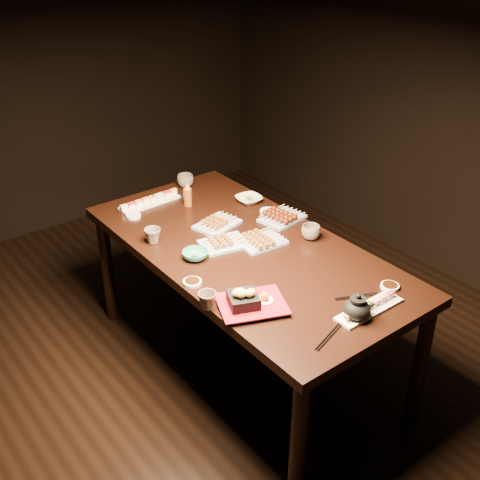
% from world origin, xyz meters
% --- Properties ---
extents(ground, '(5.00, 5.00, 0.00)m').
position_xyz_m(ground, '(0.00, 0.00, 0.00)').
color(ground, black).
rests_on(ground, ground).
extents(dining_table, '(1.18, 1.92, 0.75)m').
position_xyz_m(dining_table, '(0.31, 0.28, 0.38)').
color(dining_table, black).
rests_on(dining_table, ground).
extents(sushi_platter_near, '(0.34, 0.09, 0.04)m').
position_xyz_m(sushi_platter_near, '(0.39, -0.46, 0.77)').
color(sushi_platter_near, white).
rests_on(sushi_platter_near, dining_table).
extents(sushi_platter_far, '(0.37, 0.12, 0.04)m').
position_xyz_m(sushi_platter_far, '(0.18, 1.01, 0.77)').
color(sushi_platter_far, white).
rests_on(sushi_platter_far, dining_table).
extents(yakitori_plate_center, '(0.26, 0.21, 0.06)m').
position_xyz_m(yakitori_plate_center, '(0.24, 0.36, 0.78)').
color(yakitori_plate_center, '#828EB6').
rests_on(yakitori_plate_center, dining_table).
extents(yakitori_plate_right, '(0.24, 0.18, 0.06)m').
position_xyz_m(yakitori_plate_right, '(0.40, 0.26, 0.78)').
color(yakitori_plate_right, '#828EB6').
rests_on(yakitori_plate_right, dining_table).
extents(yakitori_plate_left, '(0.26, 0.22, 0.06)m').
position_xyz_m(yakitori_plate_left, '(0.33, 0.55, 0.78)').
color(yakitori_plate_left, '#828EB6').
rests_on(yakitori_plate_left, dining_table).
extents(tsukune_plate, '(0.25, 0.20, 0.06)m').
position_xyz_m(tsukune_plate, '(0.65, 0.39, 0.78)').
color(tsukune_plate, '#828EB6').
rests_on(tsukune_plate, dining_table).
extents(edamame_bowl_green, '(0.13, 0.13, 0.04)m').
position_xyz_m(edamame_bowl_green, '(0.05, 0.34, 0.77)').
color(edamame_bowl_green, '#297F60').
rests_on(edamame_bowl_green, dining_table).
extents(edamame_bowl_cream, '(0.15, 0.15, 0.04)m').
position_xyz_m(edamame_bowl_cream, '(0.64, 0.67, 0.77)').
color(edamame_bowl_cream, beige).
rests_on(edamame_bowl_cream, dining_table).
extents(tempura_tray, '(0.35, 0.32, 0.10)m').
position_xyz_m(tempura_tray, '(0.01, -0.14, 0.80)').
color(tempura_tray, black).
rests_on(tempura_tray, dining_table).
extents(teacup_near_left, '(0.09, 0.09, 0.08)m').
position_xyz_m(teacup_near_left, '(-0.14, -0.03, 0.79)').
color(teacup_near_left, brown).
rests_on(teacup_near_left, dining_table).
extents(teacup_mid_right, '(0.11, 0.11, 0.08)m').
position_xyz_m(teacup_mid_right, '(0.63, 0.14, 0.79)').
color(teacup_mid_right, brown).
rests_on(teacup_mid_right, dining_table).
extents(teacup_far_left, '(0.10, 0.10, 0.08)m').
position_xyz_m(teacup_far_left, '(-0.03, 0.60, 0.79)').
color(teacup_far_left, brown).
rests_on(teacup_far_left, dining_table).
extents(teacup_far_right, '(0.13, 0.13, 0.08)m').
position_xyz_m(teacup_far_right, '(0.47, 1.08, 0.79)').
color(teacup_far_right, brown).
rests_on(teacup_far_right, dining_table).
extents(teapot, '(0.18, 0.18, 0.12)m').
position_xyz_m(teapot, '(0.31, -0.47, 0.81)').
color(teapot, black).
rests_on(teapot, dining_table).
extents(condiment_bottle, '(0.05, 0.05, 0.14)m').
position_xyz_m(condiment_bottle, '(0.34, 0.85, 0.82)').
color(condiment_bottle, brown).
rests_on(condiment_bottle, dining_table).
extents(sauce_dish_west, '(0.10, 0.10, 0.02)m').
position_xyz_m(sauce_dish_west, '(-0.09, 0.17, 0.76)').
color(sauce_dish_west, white).
rests_on(sauce_dish_west, dining_table).
extents(sauce_dish_east, '(0.10, 0.10, 0.02)m').
position_xyz_m(sauce_dish_east, '(0.65, 0.50, 0.76)').
color(sauce_dish_east, white).
rests_on(sauce_dish_east, dining_table).
extents(sauce_dish_se, '(0.11, 0.11, 0.01)m').
position_xyz_m(sauce_dish_se, '(0.60, -0.40, 0.76)').
color(sauce_dish_se, white).
rests_on(sauce_dish_se, dining_table).
extents(sauce_dish_nw, '(0.11, 0.11, 0.01)m').
position_xyz_m(sauce_dish_nw, '(0.03, 0.92, 0.76)').
color(sauce_dish_nw, white).
rests_on(sauce_dish_nw, dining_table).
extents(chopsticks_near, '(0.20, 0.08, 0.01)m').
position_xyz_m(chopsticks_near, '(0.13, -0.49, 0.75)').
color(chopsticks_near, black).
rests_on(chopsticks_near, dining_table).
extents(chopsticks_se, '(0.19, 0.10, 0.01)m').
position_xyz_m(chopsticks_se, '(0.43, -0.36, 0.75)').
color(chopsticks_se, black).
rests_on(chopsticks_se, dining_table).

